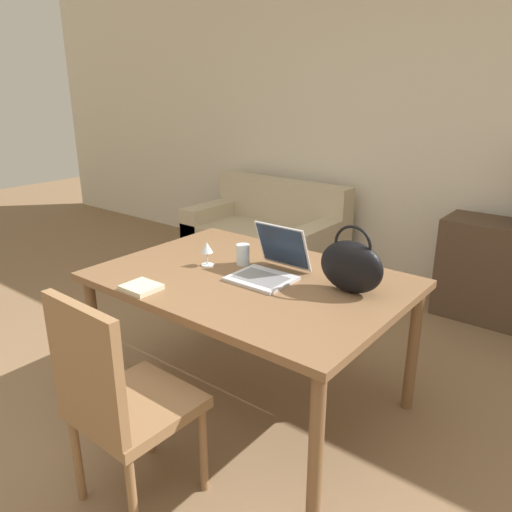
{
  "coord_description": "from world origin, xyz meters",
  "views": [
    {
      "loc": [
        1.43,
        -1.13,
        1.69
      ],
      "look_at": [
        -0.03,
        0.72,
        0.87
      ],
      "focal_mm": 35.0,
      "sensor_mm": 36.0,
      "label": 1
    }
  ],
  "objects_px": {
    "couch": "(266,240)",
    "handbag": "(351,266)",
    "chair": "(118,397)",
    "wine_glass": "(207,249)",
    "drinking_glass": "(243,255)",
    "laptop": "(272,263)"
  },
  "relations": [
    {
      "from": "couch",
      "to": "wine_glass",
      "type": "xyz_separation_m",
      "value": [
        0.91,
        -1.74,
        0.55
      ]
    },
    {
      "from": "drinking_glass",
      "to": "couch",
      "type": "bearing_deg",
      "value": 123.21
    },
    {
      "from": "couch",
      "to": "wine_glass",
      "type": "distance_m",
      "value": 2.04
    },
    {
      "from": "laptop",
      "to": "drinking_glass",
      "type": "bearing_deg",
      "value": 170.85
    },
    {
      "from": "drinking_glass",
      "to": "handbag",
      "type": "height_order",
      "value": "handbag"
    },
    {
      "from": "couch",
      "to": "laptop",
      "type": "distance_m",
      "value": 2.14
    },
    {
      "from": "chair",
      "to": "drinking_glass",
      "type": "bearing_deg",
      "value": 102.42
    },
    {
      "from": "chair",
      "to": "drinking_glass",
      "type": "height_order",
      "value": "chair"
    },
    {
      "from": "laptop",
      "to": "drinking_glass",
      "type": "relative_size",
      "value": 3.19
    },
    {
      "from": "chair",
      "to": "handbag",
      "type": "xyz_separation_m",
      "value": [
        0.44,
        1.03,
        0.34
      ]
    },
    {
      "from": "chair",
      "to": "drinking_glass",
      "type": "xyz_separation_m",
      "value": [
        -0.2,
        1.01,
        0.27
      ]
    },
    {
      "from": "drinking_glass",
      "to": "wine_glass",
      "type": "bearing_deg",
      "value": -137.37
    },
    {
      "from": "couch",
      "to": "handbag",
      "type": "xyz_separation_m",
      "value": [
        1.69,
        -1.58,
        0.59
      ]
    },
    {
      "from": "couch",
      "to": "drinking_glass",
      "type": "xyz_separation_m",
      "value": [
        1.05,
        -1.61,
        0.52
      ]
    },
    {
      "from": "laptop",
      "to": "handbag",
      "type": "height_order",
      "value": "handbag"
    },
    {
      "from": "couch",
      "to": "handbag",
      "type": "bearing_deg",
      "value": -43.1
    },
    {
      "from": "drinking_glass",
      "to": "handbag",
      "type": "relative_size",
      "value": 0.35
    },
    {
      "from": "laptop",
      "to": "wine_glass",
      "type": "relative_size",
      "value": 2.76
    },
    {
      "from": "drinking_glass",
      "to": "wine_glass",
      "type": "distance_m",
      "value": 0.2
    },
    {
      "from": "chair",
      "to": "handbag",
      "type": "bearing_deg",
      "value": 68.14
    },
    {
      "from": "chair",
      "to": "handbag",
      "type": "height_order",
      "value": "handbag"
    },
    {
      "from": "chair",
      "to": "wine_glass",
      "type": "bearing_deg",
      "value": 112.56
    }
  ]
}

